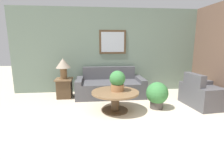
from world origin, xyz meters
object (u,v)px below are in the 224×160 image
Objects in this scene: potted_plant_on_table at (117,81)px; coffee_table at (115,97)px; armchair at (205,95)px; potted_plant_floor at (157,94)px; table_lamp at (63,65)px; side_table at (64,88)px; couch_main at (110,87)px.

coffee_table is at bearing -136.18° from potted_plant_on_table.
potted_plant_floor is (-1.26, -0.05, 0.08)m from armchair.
table_lamp is 1.79m from potted_plant_on_table.
side_table is 0.65m from table_lamp.
side_table is 0.97× the size of table_lamp.
table_lamp is at bearing 138.54° from coffee_table.
couch_main is 1.82× the size of armchair.
armchair is at bearing -16.19° from table_lamp.
table_lamp is (-3.60, 1.05, 0.66)m from armchair.
potted_plant_on_table is (0.06, 0.05, 0.37)m from coffee_table.
couch_main is at bearing 92.85° from potted_plant_on_table.
coffee_table is at bearing -41.46° from table_lamp.
couch_main is 1.32m from side_table.
couch_main is 3.44× the size of table_lamp.
couch_main reaches higher than side_table.
couch_main reaches higher than coffee_table.
potted_plant_floor is at bearing 87.00° from armchair.
couch_main is 1.54m from potted_plant_floor.
side_table is 1.19× the size of potted_plant_on_table.
couch_main is at bearing 2.23° from table_lamp.
potted_plant_on_table is (1.38, -1.11, 0.42)m from side_table.
armchair reaches higher than side_table.
armchair is 1.88× the size of table_lamp.
coffee_table is 1.68× the size of potted_plant_floor.
armchair is at bearing -25.69° from couch_main.
side_table is 1.82m from potted_plant_on_table.
side_table reaches higher than coffee_table.
table_lamp is 2.65m from potted_plant_floor.
coffee_table is at bearing -176.04° from potted_plant_floor.
potted_plant_on_table is at bearing -38.95° from side_table.
armchair is 1.01× the size of coffee_table.
potted_plant_on_table is at bearing -38.95° from table_lamp.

